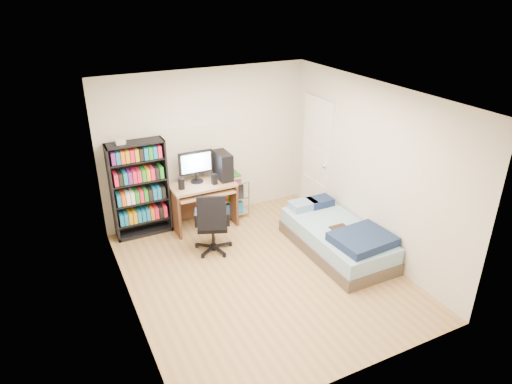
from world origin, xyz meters
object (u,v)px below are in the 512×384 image
computer_desk (207,185)px  media_shelf (140,188)px  bed (338,238)px  office_chair (213,233)px

computer_desk → media_shelf: bearing=172.2°
media_shelf → bed: size_ratio=0.86×
computer_desk → office_chair: size_ratio=1.31×
media_shelf → bed: (2.46, -1.83, -0.56)m
computer_desk → office_chair: (-0.25, -0.85, -0.38)m
office_chair → bed: (1.65, -0.83, -0.08)m
media_shelf → office_chair: size_ratio=1.65×
office_chair → bed: 1.86m
computer_desk → bed: 2.24m
media_shelf → office_chair: media_shelf is taller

